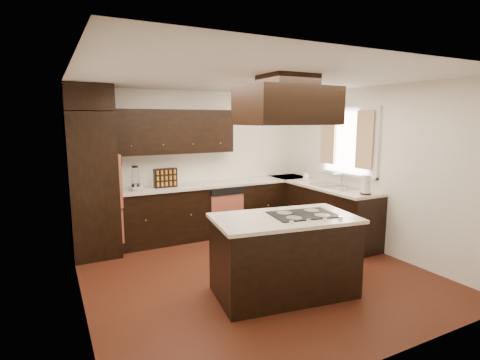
# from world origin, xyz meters

# --- Properties ---
(floor) EXTENTS (4.20, 4.20, 0.02)m
(floor) POSITION_xyz_m (0.00, 0.00, -0.01)
(floor) COLOR #602916
(floor) RESTS_ON ground
(ceiling) EXTENTS (4.20, 4.20, 0.02)m
(ceiling) POSITION_xyz_m (0.00, 0.00, 2.51)
(ceiling) COLOR silver
(ceiling) RESTS_ON ground
(wall_back) EXTENTS (4.20, 0.02, 2.50)m
(wall_back) POSITION_xyz_m (0.00, 2.11, 1.25)
(wall_back) COLOR white
(wall_back) RESTS_ON ground
(wall_front) EXTENTS (4.20, 0.02, 2.50)m
(wall_front) POSITION_xyz_m (0.00, -2.11, 1.25)
(wall_front) COLOR white
(wall_front) RESTS_ON ground
(wall_left) EXTENTS (0.02, 4.20, 2.50)m
(wall_left) POSITION_xyz_m (-2.11, 0.00, 1.25)
(wall_left) COLOR white
(wall_left) RESTS_ON ground
(wall_right) EXTENTS (0.02, 4.20, 2.50)m
(wall_right) POSITION_xyz_m (2.11, 0.00, 1.25)
(wall_right) COLOR white
(wall_right) RESTS_ON ground
(oven_column) EXTENTS (0.65, 0.75, 2.12)m
(oven_column) POSITION_xyz_m (-1.78, 1.71, 1.06)
(oven_column) COLOR black
(oven_column) RESTS_ON floor
(wall_oven_face) EXTENTS (0.05, 0.62, 0.78)m
(wall_oven_face) POSITION_xyz_m (-1.43, 1.71, 1.12)
(wall_oven_face) COLOR #B95C42
(wall_oven_face) RESTS_ON oven_column
(base_cabinets_back) EXTENTS (2.93, 0.60, 0.88)m
(base_cabinets_back) POSITION_xyz_m (0.03, 1.80, 0.44)
(base_cabinets_back) COLOR black
(base_cabinets_back) RESTS_ON floor
(base_cabinets_right) EXTENTS (0.60, 2.40, 0.88)m
(base_cabinets_right) POSITION_xyz_m (1.80, 0.90, 0.44)
(base_cabinets_right) COLOR black
(base_cabinets_right) RESTS_ON floor
(countertop_back) EXTENTS (2.93, 0.63, 0.04)m
(countertop_back) POSITION_xyz_m (0.03, 1.79, 0.90)
(countertop_back) COLOR beige
(countertop_back) RESTS_ON base_cabinets_back
(countertop_right) EXTENTS (0.63, 2.40, 0.04)m
(countertop_right) POSITION_xyz_m (1.79, 0.90, 0.90)
(countertop_right) COLOR beige
(countertop_right) RESTS_ON base_cabinets_right
(upper_cabinets) EXTENTS (2.00, 0.34, 0.72)m
(upper_cabinets) POSITION_xyz_m (-0.43, 1.93, 1.81)
(upper_cabinets) COLOR black
(upper_cabinets) RESTS_ON wall_back
(dishwasher_front) EXTENTS (0.60, 0.05, 0.72)m
(dishwasher_front) POSITION_xyz_m (0.33, 1.50, 0.40)
(dishwasher_front) COLOR #B95C42
(dishwasher_front) RESTS_ON floor
(window_frame) EXTENTS (0.06, 1.32, 1.12)m
(window_frame) POSITION_xyz_m (2.07, 0.55, 1.65)
(window_frame) COLOR white
(window_frame) RESTS_ON wall_right
(window_pane) EXTENTS (0.00, 1.20, 1.00)m
(window_pane) POSITION_xyz_m (2.10, 0.55, 1.65)
(window_pane) COLOR white
(window_pane) RESTS_ON wall_right
(curtain_left) EXTENTS (0.02, 0.34, 0.90)m
(curtain_left) POSITION_xyz_m (2.01, 0.13, 1.70)
(curtain_left) COLOR beige
(curtain_left) RESTS_ON wall_right
(curtain_right) EXTENTS (0.02, 0.34, 0.90)m
(curtain_right) POSITION_xyz_m (2.01, 0.97, 1.70)
(curtain_right) COLOR beige
(curtain_right) RESTS_ON wall_right
(sink_rim) EXTENTS (0.52, 0.84, 0.01)m
(sink_rim) POSITION_xyz_m (1.80, 0.55, 0.92)
(sink_rim) COLOR silver
(sink_rim) RESTS_ON countertop_right
(island) EXTENTS (1.66, 1.07, 0.88)m
(island) POSITION_xyz_m (0.01, -0.68, 0.44)
(island) COLOR black
(island) RESTS_ON floor
(island_top) EXTENTS (1.73, 1.13, 0.04)m
(island_top) POSITION_xyz_m (0.01, -0.68, 0.90)
(island_top) COLOR beige
(island_top) RESTS_ON island
(cooktop) EXTENTS (0.80, 0.59, 0.01)m
(cooktop) POSITION_xyz_m (0.24, -0.72, 0.93)
(cooktop) COLOR black
(cooktop) RESTS_ON island_top
(range_hood) EXTENTS (1.05, 0.72, 0.42)m
(range_hood) POSITION_xyz_m (0.10, -0.55, 2.16)
(range_hood) COLOR black
(range_hood) RESTS_ON ceiling
(hood_duct) EXTENTS (0.55, 0.50, 0.13)m
(hood_duct) POSITION_xyz_m (0.10, -0.55, 2.44)
(hood_duct) COLOR black
(hood_duct) RESTS_ON ceiling
(blender_base) EXTENTS (0.15, 0.15, 0.10)m
(blender_base) POSITION_xyz_m (-1.14, 1.72, 0.97)
(blender_base) COLOR silver
(blender_base) RESTS_ON countertop_back
(blender_pitcher) EXTENTS (0.13, 0.13, 0.26)m
(blender_pitcher) POSITION_xyz_m (-1.14, 1.72, 1.15)
(blender_pitcher) COLOR silver
(blender_pitcher) RESTS_ON blender_base
(spice_rack) EXTENTS (0.38, 0.10, 0.31)m
(spice_rack) POSITION_xyz_m (-0.66, 1.76, 1.08)
(spice_rack) COLOR black
(spice_rack) RESTS_ON countertop_back
(mixing_bowl) EXTENTS (0.27, 0.27, 0.05)m
(mixing_bowl) POSITION_xyz_m (-1.13, 1.71, 0.95)
(mixing_bowl) COLOR white
(mixing_bowl) RESTS_ON countertop_back
(soap_bottle) EXTENTS (0.10, 0.11, 0.19)m
(soap_bottle) POSITION_xyz_m (1.77, 1.23, 1.02)
(soap_bottle) COLOR white
(soap_bottle) RESTS_ON countertop_right
(paper_towel) EXTENTS (0.17, 0.17, 0.28)m
(paper_towel) POSITION_xyz_m (1.78, -0.17, 1.06)
(paper_towel) COLOR white
(paper_towel) RESTS_ON countertop_right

